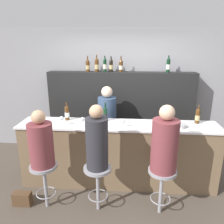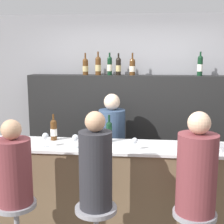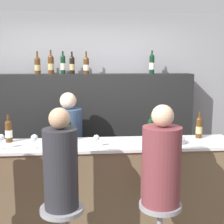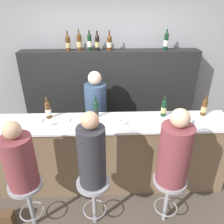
# 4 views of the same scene
# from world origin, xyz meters

# --- Properties ---
(ground_plane) EXTENTS (16.00, 16.00, 0.00)m
(ground_plane) POSITION_xyz_m (0.00, 0.00, 0.00)
(ground_plane) COLOR #4C4238
(wall_back) EXTENTS (6.40, 0.05, 2.60)m
(wall_back) POSITION_xyz_m (0.00, 1.64, 1.30)
(wall_back) COLOR gray
(wall_back) RESTS_ON ground_plane
(bar_counter) EXTENTS (3.17, 0.55, 1.06)m
(bar_counter) POSITION_xyz_m (0.00, 0.26, 0.53)
(bar_counter) COLOR brown
(bar_counter) RESTS_ON ground_plane
(back_bar_cabinet) EXTENTS (2.97, 0.28, 1.74)m
(back_bar_cabinet) POSITION_xyz_m (0.00, 1.42, 0.87)
(back_bar_cabinet) COLOR black
(back_bar_cabinet) RESTS_ON ground_plane
(wine_bottle_counter_0) EXTENTS (0.07, 0.07, 0.30)m
(wine_bottle_counter_0) POSITION_xyz_m (-0.86, 0.40, 1.18)
(wine_bottle_counter_0) COLOR #4C2D14
(wine_bottle_counter_0) RESTS_ON bar_counter
(wine_bottle_counter_1) EXTENTS (0.07, 0.07, 0.31)m
(wine_bottle_counter_1) POSITION_xyz_m (-0.22, 0.40, 1.18)
(wine_bottle_counter_1) COLOR black
(wine_bottle_counter_1) RESTS_ON bar_counter
(wine_bottle_counter_2) EXTENTS (0.07, 0.07, 0.29)m
(wine_bottle_counter_2) POSITION_xyz_m (0.70, 0.40, 1.18)
(wine_bottle_counter_2) COLOR black
(wine_bottle_counter_2) RESTS_ON bar_counter
(wine_bottle_counter_3) EXTENTS (0.07, 0.07, 0.30)m
(wine_bottle_counter_3) POSITION_xyz_m (1.25, 0.40, 1.18)
(wine_bottle_counter_3) COLOR #4C2D14
(wine_bottle_counter_3) RESTS_ON bar_counter
(wine_bottle_backbar_0) EXTENTS (0.08, 0.08, 0.31)m
(wine_bottle_backbar_0) POSITION_xyz_m (-0.67, 1.42, 1.86)
(wine_bottle_backbar_0) COLOR #4C2D14
(wine_bottle_backbar_0) RESTS_ON back_bar_cabinet
(wine_bottle_backbar_1) EXTENTS (0.08, 0.08, 0.33)m
(wine_bottle_backbar_1) POSITION_xyz_m (-0.49, 1.42, 1.87)
(wine_bottle_backbar_1) COLOR #4C2D14
(wine_bottle_backbar_1) RESTS_ON back_bar_cabinet
(wine_bottle_backbar_2) EXTENTS (0.07, 0.07, 0.31)m
(wine_bottle_backbar_2) POSITION_xyz_m (-0.33, 1.42, 1.87)
(wine_bottle_backbar_2) COLOR black
(wine_bottle_backbar_2) RESTS_ON back_bar_cabinet
(wine_bottle_backbar_3) EXTENTS (0.07, 0.07, 0.30)m
(wine_bottle_backbar_3) POSITION_xyz_m (-0.20, 1.42, 1.86)
(wine_bottle_backbar_3) COLOR black
(wine_bottle_backbar_3) RESTS_ON back_bar_cabinet
(wine_bottle_backbar_4) EXTENTS (0.08, 0.08, 0.31)m
(wine_bottle_backbar_4) POSITION_xyz_m (-0.01, 1.42, 1.86)
(wine_bottle_backbar_4) COLOR #4C2D14
(wine_bottle_backbar_4) RESTS_ON back_bar_cabinet
(wine_bottle_backbar_5) EXTENTS (0.07, 0.07, 0.32)m
(wine_bottle_backbar_5) POSITION_xyz_m (0.91, 1.42, 1.88)
(wine_bottle_backbar_5) COLOR black
(wine_bottle_backbar_5) RESTS_ON back_bar_cabinet
(wine_glass_0) EXTENTS (0.07, 0.07, 0.15)m
(wine_glass_0) POSITION_xyz_m (-0.87, 0.13, 1.17)
(wine_glass_0) COLOR silver
(wine_glass_0) RESTS_ON bar_counter
(wine_glass_1) EXTENTS (0.07, 0.07, 0.14)m
(wine_glass_1) POSITION_xyz_m (-0.54, 0.13, 1.16)
(wine_glass_1) COLOR silver
(wine_glass_1) RESTS_ON bar_counter
(wine_glass_2) EXTENTS (0.06, 0.06, 0.13)m
(wine_glass_2) POSITION_xyz_m (0.08, 0.13, 1.15)
(wine_glass_2) COLOR silver
(wine_glass_2) RESTS_ON bar_counter
(metal_bowl) EXTENTS (0.19, 0.19, 0.06)m
(metal_bowl) POSITION_xyz_m (0.93, 0.19, 1.09)
(metal_bowl) COLOR #B7B7BC
(metal_bowl) RESTS_ON bar_counter
(tasting_menu) EXTENTS (0.21, 0.30, 0.00)m
(tasting_menu) POSITION_xyz_m (-0.14, 0.15, 1.06)
(tasting_menu) COLOR white
(tasting_menu) RESTS_ON bar_counter
(bar_stool_left) EXTENTS (0.38, 0.38, 0.68)m
(bar_stool_left) POSITION_xyz_m (-1.00, -0.41, 0.53)
(bar_stool_left) COLOR gray
(bar_stool_left) RESTS_ON ground_plane
(guest_seated_left) EXTENTS (0.32, 0.32, 0.78)m
(guest_seated_left) POSITION_xyz_m (-1.00, -0.41, 1.01)
(guest_seated_left) COLOR brown
(guest_seated_left) RESTS_ON bar_stool_left
(bar_stool_middle) EXTENTS (0.38, 0.38, 0.68)m
(bar_stool_middle) POSITION_xyz_m (-0.25, -0.41, 0.53)
(bar_stool_middle) COLOR gray
(bar_stool_middle) RESTS_ON ground_plane
(guest_seated_middle) EXTENTS (0.29, 0.29, 0.87)m
(guest_seated_middle) POSITION_xyz_m (-0.25, -0.41, 1.06)
(guest_seated_middle) COLOR #28282D
(guest_seated_middle) RESTS_ON bar_stool_middle
(bar_stool_right) EXTENTS (0.38, 0.38, 0.68)m
(bar_stool_right) POSITION_xyz_m (0.62, -0.41, 0.53)
(bar_stool_right) COLOR gray
(bar_stool_right) RESTS_ON ground_plane
(guest_seated_right) EXTENTS (0.34, 0.34, 0.89)m
(guest_seated_right) POSITION_xyz_m (0.62, -0.41, 1.06)
(guest_seated_right) COLOR brown
(guest_seated_right) RESTS_ON bar_stool_right
(bartender) EXTENTS (0.34, 0.34, 1.53)m
(bartender) POSITION_xyz_m (-0.24, 0.94, 0.70)
(bartender) COLOR #334766
(bartender) RESTS_ON ground_plane
(handbag) EXTENTS (0.26, 0.12, 0.20)m
(handbag) POSITION_xyz_m (-1.37, -0.41, 0.10)
(handbag) COLOR #513823
(handbag) RESTS_ON ground_plane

